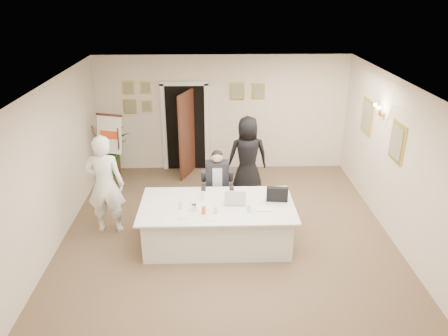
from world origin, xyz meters
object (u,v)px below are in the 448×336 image
conference_table (217,224)px  laptop (235,195)px  seated_man (217,184)px  laptop_bag (277,194)px  paper_stack (264,209)px  flip_chart (114,154)px  standing_woman (248,156)px  potted_palm (106,148)px  standing_man (105,185)px  steel_jug (194,207)px  oj_glass (204,210)px

conference_table → laptop: size_ratio=7.14×
seated_man → laptop_bag: bearing=-52.5°
conference_table → paper_stack: paper_stack is taller
flip_chart → standing_woman: (2.97, -0.48, 0.10)m
potted_palm → laptop: (2.93, -3.11, 0.25)m
standing_woman → standing_man: bearing=24.4°
laptop → paper_stack: size_ratio=1.34×
flip_chart → laptop: size_ratio=4.48×
steel_jug → standing_man: bearing=157.3°
standing_man → laptop: bearing=170.8°
paper_stack → steel_jug: bearing=179.9°
conference_table → potted_palm: size_ratio=2.02×
laptop → oj_glass: 0.67m
potted_palm → oj_glass: size_ratio=10.19×
oj_glass → paper_stack: bearing=6.9°
standing_man → potted_palm: bearing=-76.6°
conference_table → potted_palm: potted_palm is taller
flip_chart → potted_palm: size_ratio=1.27×
potted_palm → steel_jug: size_ratio=12.04×
standing_man → laptop: 2.36m
conference_table → steel_jug: steel_jug is taller
oj_glass → flip_chart: bearing=126.5°
laptop_bag → steel_jug: bearing=-162.4°
standing_woman → potted_palm: 3.52m
laptop → standing_man: bearing=174.6°
laptop_bag → paper_stack: bearing=-124.0°
potted_palm → oj_glass: potted_palm is taller
paper_stack → steel_jug: size_ratio=2.55×
flip_chart → potted_palm: bearing=114.8°
flip_chart → laptop: bearing=-42.7°
seated_man → laptop: seated_man is taller
laptop_bag → seated_man: bearing=146.2°
standing_man → steel_jug: size_ratio=17.24×
standing_woman → potted_palm: size_ratio=1.33×
oj_glass → laptop_bag: bearing=18.5°
standing_man → paper_stack: (2.82, -0.68, -0.16)m
potted_palm → laptop: potted_palm is taller
conference_table → laptop_bag: laptop_bag is taller
laptop_bag → oj_glass: (-1.28, -0.43, -0.07)m
paper_stack → standing_woman: bearing=93.1°
laptop → laptop_bag: size_ratio=1.00×
standing_man → paper_stack: bearing=167.2°
oj_glass → steel_jug: oj_glass is taller
conference_table → flip_chart: 3.38m
standing_man → laptop_bag: (3.07, -0.38, -0.04)m
seated_man → laptop: 0.96m
seated_man → standing_man: (-2.04, -0.48, 0.24)m
laptop_bag → steel_jug: laptop_bag is taller
conference_table → laptop: bearing=14.0°
conference_table → laptop_bag: size_ratio=7.16×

